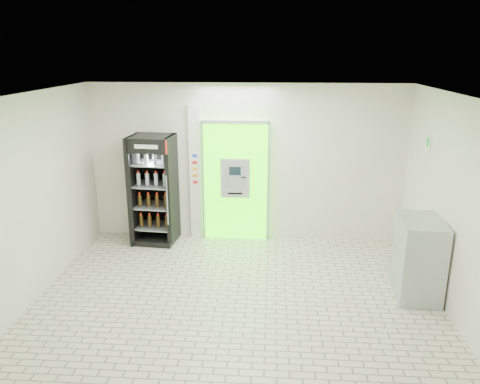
{
  "coord_description": "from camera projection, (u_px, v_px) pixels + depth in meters",
  "views": [
    {
      "loc": [
        0.48,
        -6.2,
        3.57
      ],
      "look_at": [
        -0.03,
        1.2,
        1.31
      ],
      "focal_mm": 35.0,
      "sensor_mm": 36.0,
      "label": 1
    }
  ],
  "objects": [
    {
      "name": "exit_sign",
      "position": [
        428.0,
        144.0,
        7.5
      ],
      "size": [
        0.02,
        0.22,
        0.26
      ],
      "color": "white",
      "rests_on": "room_shell"
    },
    {
      "name": "room_shell",
      "position": [
        236.0,
        181.0,
        6.45
      ],
      "size": [
        6.0,
        6.0,
        6.0
      ],
      "color": "silver",
      "rests_on": "ground"
    },
    {
      "name": "ground",
      "position": [
        237.0,
        299.0,
        6.98
      ],
      "size": [
        6.0,
        6.0,
        0.0
      ],
      "primitive_type": "plane",
      "color": "beige",
      "rests_on": "ground"
    },
    {
      "name": "beverage_cooler",
      "position": [
        154.0,
        192.0,
        8.86
      ],
      "size": [
        0.84,
        0.77,
        2.07
      ],
      "rotation": [
        0.0,
        0.0,
        -0.09
      ],
      "color": "black",
      "rests_on": "ground"
    },
    {
      "name": "atm_assembly",
      "position": [
        236.0,
        181.0,
        8.96
      ],
      "size": [
        1.3,
        0.24,
        2.33
      ],
      "color": "#37FF00",
      "rests_on": "ground"
    },
    {
      "name": "pillar",
      "position": [
        196.0,
        173.0,
        9.01
      ],
      "size": [
        0.22,
        0.11,
        2.6
      ],
      "color": "silver",
      "rests_on": "ground"
    },
    {
      "name": "steel_cabinet",
      "position": [
        418.0,
        258.0,
        6.96
      ],
      "size": [
        0.66,
        0.94,
        1.21
      ],
      "rotation": [
        0.0,
        0.0,
        -0.06
      ],
      "color": "#A2A4A9",
      "rests_on": "ground"
    }
  ]
}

